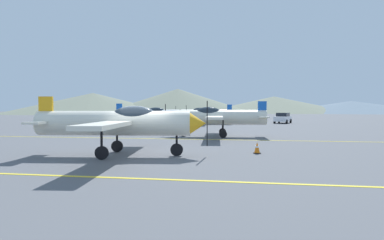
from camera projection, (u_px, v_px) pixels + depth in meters
ground_plane at (143, 156)px, 14.41m from camera, size 400.00×400.00×0.00m
apron_line_near at (101, 177)px, 9.95m from camera, size 80.00×0.16×0.01m
apron_line_far at (177, 139)px, 22.44m from camera, size 80.00×0.16×0.01m
airplane_near at (121, 122)px, 14.50m from camera, size 8.30×9.53×2.85m
airplane_mid at (216, 117)px, 24.41m from camera, size 8.27×9.51×2.85m
airplane_far at (150, 114)px, 34.67m from camera, size 8.26×9.51×2.85m
airplane_back at (204, 113)px, 43.81m from camera, size 8.28×9.52×2.85m
car_sedan at (283, 118)px, 46.85m from camera, size 3.22×4.66×1.62m
traffic_cone_front at (257, 148)px, 15.23m from camera, size 0.36×0.36×0.59m
hill_left at (93, 103)px, 140.66m from camera, size 77.94×77.94×9.53m
hill_centerleft at (178, 101)px, 147.91m from camera, size 74.42×74.42×11.90m
hill_centerright at (274, 105)px, 164.24m from camera, size 80.28×80.28×8.86m
hill_right at (351, 107)px, 155.58m from camera, size 81.14×81.14×6.15m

